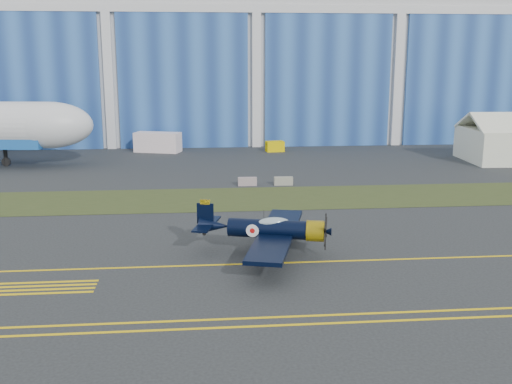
{
  "coord_description": "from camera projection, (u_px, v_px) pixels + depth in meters",
  "views": [
    {
      "loc": [
        -8.57,
        -42.56,
        13.27
      ],
      "look_at": [
        -4.1,
        5.74,
        2.49
      ],
      "focal_mm": 42.0,
      "sensor_mm": 36.0,
      "label": 1
    }
  ],
  "objects": [
    {
      "name": "ground",
      "position": [
        317.0,
        240.0,
        45.02
      ],
      "size": [
        260.0,
        260.0,
        0.0
      ],
      "primitive_type": "plane",
      "color": "#2D3133",
      "rests_on": "ground"
    },
    {
      "name": "grass_median",
      "position": [
        290.0,
        198.0,
        58.62
      ],
      "size": [
        260.0,
        10.0,
        0.02
      ],
      "primitive_type": "cube",
      "color": "#475128",
      "rests_on": "ground"
    },
    {
      "name": "hangar",
      "position": [
        245.0,
        50.0,
        111.55
      ],
      "size": [
        220.0,
        45.7,
        30.0
      ],
      "color": "silver",
      "rests_on": "ground"
    },
    {
      "name": "taxiway_centreline",
      "position": [
        331.0,
        261.0,
        40.16
      ],
      "size": [
        200.0,
        0.2,
        0.02
      ],
      "primitive_type": "cube",
      "color": "yellow",
      "rests_on": "ground"
    },
    {
      "name": "edge_line_near",
      "position": [
        371.0,
        322.0,
        30.93
      ],
      "size": [
        80.0,
        0.2,
        0.02
      ],
      "primitive_type": "cube",
      "color": "yellow",
      "rests_on": "ground"
    },
    {
      "name": "edge_line_far",
      "position": [
        366.0,
        314.0,
        31.9
      ],
      "size": [
        80.0,
        0.2,
        0.02
      ],
      "primitive_type": "cube",
      "color": "yellow",
      "rests_on": "ground"
    },
    {
      "name": "hold_short_ladder",
      "position": [
        45.0,
        288.0,
        35.52
      ],
      "size": [
        6.0,
        2.4,
        0.02
      ],
      "primitive_type": null,
      "color": "yellow",
      "rests_on": "ground"
    },
    {
      "name": "warbird",
      "position": [
        268.0,
        229.0,
        41.07
      ],
      "size": [
        13.32,
        14.86,
        3.74
      ],
      "rotation": [
        0.0,
        0.0,
        -0.26
      ],
      "color": "black",
      "rests_on": "ground"
    },
    {
      "name": "shipping_container",
      "position": [
        158.0,
        142.0,
        87.33
      ],
      "size": [
        7.06,
        4.51,
        2.85
      ],
      "primitive_type": "cube",
      "rotation": [
        0.0,
        0.0,
        -0.31
      ],
      "color": "white",
      "rests_on": "ground"
    },
    {
      "name": "tug",
      "position": [
        275.0,
        146.0,
        87.88
      ],
      "size": [
        2.76,
        1.91,
        1.51
      ],
      "primitive_type": "cube",
      "rotation": [
        0.0,
        0.0,
        0.12
      ],
      "color": "#F0CF00",
      "rests_on": "ground"
    },
    {
      "name": "barrier_a",
      "position": [
        247.0,
        181.0,
        64.16
      ],
      "size": [
        2.01,
        0.62,
        0.9
      ],
      "primitive_type": "cube",
      "rotation": [
        0.0,
        0.0,
        -0.01
      ],
      "color": "gray",
      "rests_on": "ground"
    },
    {
      "name": "barrier_b",
      "position": [
        283.0,
        181.0,
        64.42
      ],
      "size": [
        2.01,
        0.64,
        0.9
      ],
      "primitive_type": "cube",
      "rotation": [
        0.0,
        0.0,
        -0.02
      ],
      "color": "gray",
      "rests_on": "ground"
    }
  ]
}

